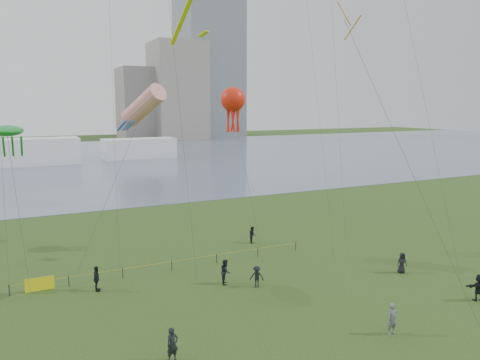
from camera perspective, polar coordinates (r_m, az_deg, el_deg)
name	(u,v)px	position (r m, az deg, el deg)	size (l,w,h in m)	color
ground_plane	(317,343)	(28.56, 9.31, -19.06)	(400.00, 400.00, 0.00)	#213B12
lake	(81,160)	(122.06, -18.80, 2.33)	(400.00, 120.00, 0.08)	slate
building_mid	(178,91)	(192.35, -7.60, 10.71)	(20.00, 20.00, 38.00)	gray
building_low	(140,104)	(194.14, -12.11, 9.10)	(16.00, 18.00, 28.00)	gray
pavilion_left	(28,152)	(115.92, -24.45, 3.15)	(22.00, 8.00, 6.00)	white
pavilion_right	(139,148)	(122.35, -12.22, 3.80)	(18.00, 7.00, 5.00)	white
fence	(95,276)	(38.09, -17.29, -11.06)	(24.07, 0.07, 1.05)	black
kite_flyer	(392,319)	(30.12, 18.08, -15.81)	(0.70, 0.46, 1.92)	slate
spectator_a	(225,272)	(36.12, -1.78, -11.09)	(0.93, 0.72, 1.91)	black
spectator_b	(257,277)	(35.51, 2.06, -11.69)	(1.05, 0.60, 1.63)	black
spectator_c	(97,279)	(36.27, -17.09, -11.43)	(1.10, 0.46, 1.88)	black
spectator_d	(402,263)	(40.50, 19.14, -9.51)	(0.82, 0.53, 1.68)	black
spectator_e	(479,288)	(37.09, 27.11, -11.60)	(1.74, 0.55, 1.88)	black
spectator_f	(172,345)	(26.40, -8.23, -19.25)	(0.68, 0.44, 1.86)	black
spectator_g	(252,235)	(46.32, 1.52, -6.68)	(0.80, 0.62, 1.64)	black
kite_windsock	(143,106)	(40.52, -11.69, 8.86)	(7.94, 4.94, 15.22)	#3F3F42
kite_creature	(7,131)	(37.05, -26.54, 5.33)	(2.19, 4.97, 12.02)	#3F3F42
kite_octopus	(233,100)	(42.43, -0.87, 9.69)	(2.23, 6.00, 15.04)	#3F3F42
kite_delta	(351,29)	(32.02, 13.38, 17.46)	(3.86, 10.71, 19.88)	#3F3F42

